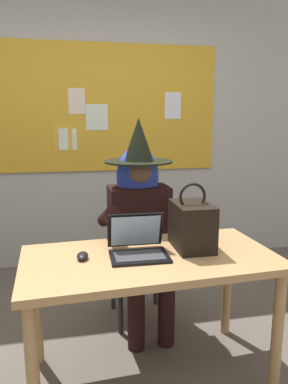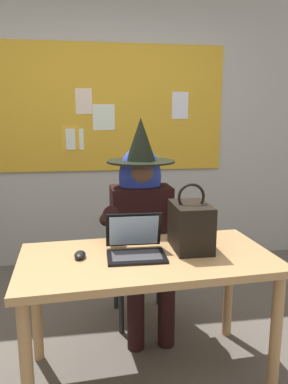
# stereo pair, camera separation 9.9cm
# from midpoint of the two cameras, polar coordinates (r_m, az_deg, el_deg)

# --- Properties ---
(wall_back_bulletin) EXTENTS (6.11, 2.00, 2.91)m
(wall_back_bulletin) POSITION_cam_midpoint_polar(r_m,az_deg,el_deg) (3.65, -5.96, 11.53)
(wall_back_bulletin) COLOR #B2B2AD
(wall_back_bulletin) RESTS_ON ground
(desk_main) EXTENTS (1.40, 0.77, 0.73)m
(desk_main) POSITION_cam_midpoint_polar(r_m,az_deg,el_deg) (2.03, 1.99, -12.48)
(desk_main) COLOR tan
(desk_main) RESTS_ON ground
(chair_at_desk) EXTENTS (0.43, 0.43, 0.92)m
(chair_at_desk) POSITION_cam_midpoint_polar(r_m,az_deg,el_deg) (2.72, 0.33, -8.64)
(chair_at_desk) COLOR black
(chair_at_desk) RESTS_ON ground
(person_costumed) EXTENTS (0.60, 0.71, 1.46)m
(person_costumed) POSITION_cam_midpoint_polar(r_m,az_deg,el_deg) (2.52, 0.88, -3.38)
(person_costumed) COLOR black
(person_costumed) RESTS_ON ground
(laptop) EXTENTS (0.32, 0.28, 0.22)m
(laptop) POSITION_cam_midpoint_polar(r_m,az_deg,el_deg) (1.99, 0.09, -8.44)
(laptop) COLOR black
(laptop) RESTS_ON desk_main
(computer_mouse) EXTENTS (0.07, 0.11, 0.03)m
(computer_mouse) POSITION_cam_midpoint_polar(r_m,az_deg,el_deg) (1.98, -8.56, -9.71)
(computer_mouse) COLOR black
(computer_mouse) RESTS_ON desk_main
(handbag) EXTENTS (0.20, 0.30, 0.38)m
(handbag) POSITION_cam_midpoint_polar(r_m,az_deg,el_deg) (2.08, 8.67, -5.25)
(handbag) COLOR black
(handbag) RESTS_ON desk_main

